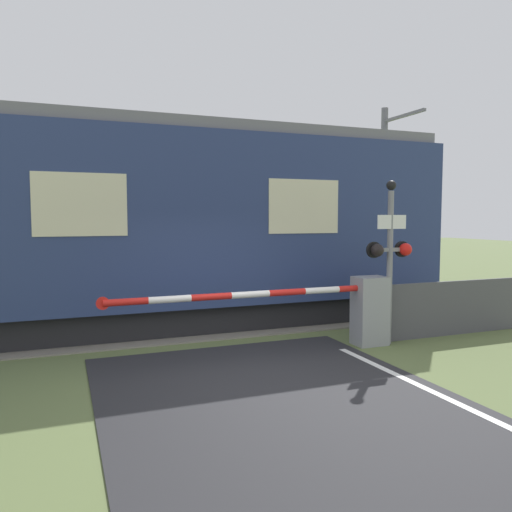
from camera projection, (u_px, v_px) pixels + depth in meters
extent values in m
plane|color=#5B6B3D|center=(257.00, 381.00, 7.27)|extent=(80.00, 80.00, 0.00)
cube|color=slate|center=(190.00, 324.00, 11.07)|extent=(36.00, 3.20, 0.03)
cube|color=#595451|center=(198.00, 328.00, 10.39)|extent=(36.00, 0.08, 0.10)
cube|color=#595451|center=(182.00, 315.00, 11.73)|extent=(36.00, 0.08, 0.10)
cube|color=black|center=(81.00, 319.00, 10.22)|extent=(14.69, 2.33, 0.60)
cube|color=navy|center=(78.00, 219.00, 10.06)|extent=(15.97, 2.74, 3.49)
cube|color=slate|center=(76.00, 125.00, 9.92)|extent=(15.65, 2.52, 0.24)
cube|color=beige|center=(304.00, 206.00, 10.35)|extent=(1.60, 0.02, 1.12)
cube|color=beige|center=(80.00, 204.00, 8.76)|extent=(1.60, 0.02, 1.12)
cube|color=gray|center=(370.00, 311.00, 9.32)|extent=(0.60, 0.44, 1.28)
cylinder|color=gray|center=(370.00, 287.00, 9.28)|extent=(0.16, 0.16, 0.18)
cylinder|color=red|center=(354.00, 288.00, 9.16)|extent=(0.68, 0.11, 0.11)
cylinder|color=white|center=(322.00, 290.00, 8.91)|extent=(0.68, 0.11, 0.11)
cylinder|color=red|center=(287.00, 292.00, 8.66)|extent=(0.68, 0.11, 0.11)
cylinder|color=white|center=(250.00, 295.00, 8.42)|extent=(0.68, 0.11, 0.11)
cylinder|color=red|center=(211.00, 297.00, 8.17)|extent=(0.68, 0.11, 0.11)
cylinder|color=white|center=(170.00, 299.00, 7.92)|extent=(0.68, 0.11, 0.11)
cylinder|color=red|center=(126.00, 302.00, 7.67)|extent=(0.68, 0.11, 0.11)
cylinder|color=red|center=(103.00, 303.00, 7.55)|extent=(0.20, 0.02, 0.20)
cylinder|color=gray|center=(390.00, 268.00, 9.32)|extent=(0.11, 0.11, 2.87)
cube|color=gray|center=(390.00, 250.00, 9.29)|extent=(0.75, 0.07, 0.07)
sphere|color=black|center=(377.00, 250.00, 9.13)|extent=(0.24, 0.24, 0.24)
sphere|color=red|center=(405.00, 249.00, 9.36)|extent=(0.24, 0.24, 0.24)
cylinder|color=black|center=(374.00, 250.00, 9.23)|extent=(0.30, 0.06, 0.30)
cylinder|color=black|center=(402.00, 249.00, 9.46)|extent=(0.30, 0.06, 0.30)
cube|color=white|center=(392.00, 222.00, 9.21)|extent=(0.62, 0.02, 0.26)
sphere|color=black|center=(391.00, 185.00, 9.20)|extent=(0.18, 0.18, 0.18)
cylinder|color=slate|center=(383.00, 202.00, 15.33)|extent=(0.20, 0.20, 5.69)
cube|color=slate|center=(404.00, 116.00, 14.30)|extent=(0.10, 1.80, 0.08)
cube|color=#4C4C51|center=(442.00, 309.00, 10.00)|extent=(4.07, 0.06, 1.10)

